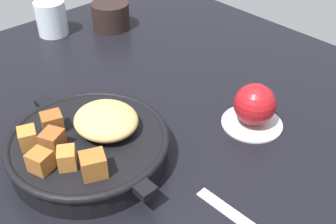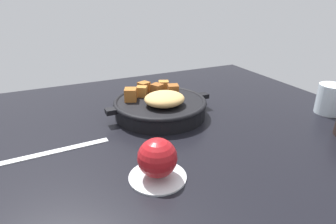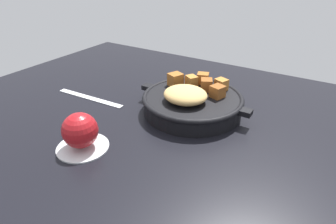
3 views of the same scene
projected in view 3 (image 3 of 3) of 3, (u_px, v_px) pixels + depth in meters
ground_plane at (147, 132)px, 62.93cm from camera, size 111.73×97.16×2.40cm
cast_iron_skillet at (192, 101)px, 67.24cm from camera, size 28.20×23.88×7.35cm
saucer_plate at (83, 147)px, 55.47cm from camera, size 10.13×10.13×0.60cm
red_apple at (80, 130)px, 53.68cm from camera, size 6.86×6.86×6.86cm
butter_knife at (90, 98)px, 74.88cm from camera, size 20.89×2.45×0.36cm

